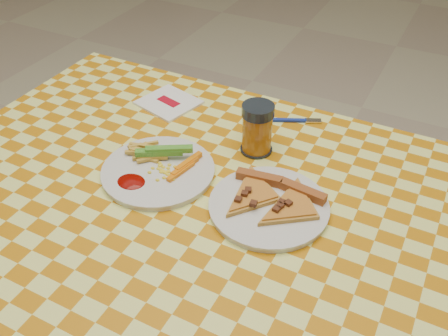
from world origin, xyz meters
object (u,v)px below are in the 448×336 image
(table, at_px, (202,220))
(drink_glass, at_px, (257,129))
(plate_right, at_px, (269,207))
(plate_left, at_px, (158,172))

(table, distance_m, drink_glass, 0.24)
(plate_right, height_order, drink_glass, drink_glass)
(table, distance_m, plate_right, 0.17)
(table, xyz_separation_m, plate_left, (-0.12, 0.02, 0.08))
(table, bearing_deg, plate_right, 9.21)
(table, height_order, drink_glass, drink_glass)
(plate_right, bearing_deg, plate_left, -178.61)
(table, relative_size, drink_glass, 10.47)
(plate_left, distance_m, drink_glass, 0.25)
(plate_left, xyz_separation_m, drink_glass, (0.16, 0.18, 0.05))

